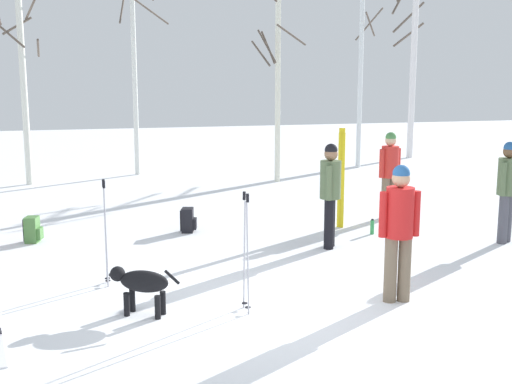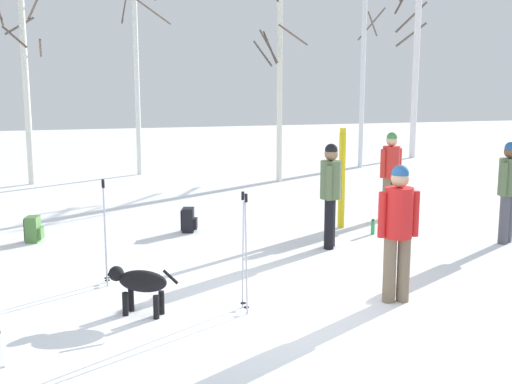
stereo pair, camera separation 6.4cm
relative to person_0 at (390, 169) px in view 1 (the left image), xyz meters
The scene contains 17 objects.
ground_plane 5.89m from the person_0, 130.52° to the right, with size 60.00×60.00×0.00m, color white.
person_0 is the anchor object (origin of this frame).
person_1 4.92m from the person_0, 116.83° to the right, with size 0.52×0.34×1.72m.
person_3 2.68m from the person_0, 138.75° to the right, with size 0.34×0.47×1.72m.
person_4 2.49m from the person_0, 67.38° to the right, with size 0.46×0.34×1.72m.
dog 6.66m from the person_0, 143.31° to the right, with size 0.79×0.51×0.57m.
ski_pair_planted_0 1.36m from the person_0, 158.35° to the right, with size 0.10×0.11×1.86m.
ski_poles_0 5.88m from the person_0, 134.43° to the right, with size 0.07×0.25×1.44m.
ski_poles_1 6.26m from the person_0, 154.32° to the right, with size 0.07×0.20×1.43m.
backpack_0 4.12m from the person_0, behind, with size 0.33×0.31×0.44m.
backpack_1 6.76m from the person_0, behind, with size 0.33×0.30×0.44m.
water_bottle_0 1.70m from the person_0, 128.99° to the right, with size 0.07×0.07×0.28m.
birch_tree_2 9.78m from the person_0, 138.00° to the left, with size 1.11×1.09×5.80m.
birch_tree_3 8.96m from the person_0, 119.51° to the left, with size 1.39×1.39×7.69m.
birch_tree_4 5.38m from the person_0, 98.16° to the left, with size 1.47×1.21×5.53m.
birch_tree_5 7.85m from the person_0, 69.07° to the left, with size 0.76×1.10×6.70m.
birch_tree_6 10.68m from the person_0, 58.05° to the left, with size 1.50×0.96×6.15m.
Camera 1 is at (-2.26, -6.72, 2.72)m, focal length 44.48 mm.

